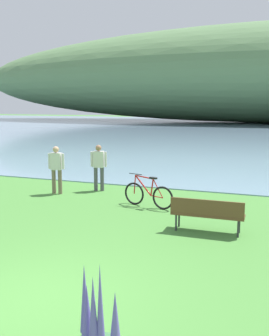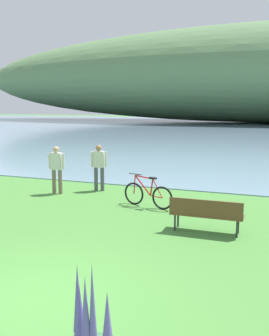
# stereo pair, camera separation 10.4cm
# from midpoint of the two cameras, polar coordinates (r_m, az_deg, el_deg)

# --- Properties ---
(ground_plane) EXTENTS (200.00, 200.00, 0.00)m
(ground_plane) POSITION_cam_midpoint_polar(r_m,az_deg,el_deg) (6.83, -15.27, -18.58)
(ground_plane) COLOR #478438
(bay_water) EXTENTS (180.00, 80.00, 0.04)m
(bay_water) POSITION_cam_midpoint_polar(r_m,az_deg,el_deg) (53.99, 16.55, 5.66)
(bay_water) COLOR #7A99B2
(bay_water) RESTS_ON ground
(distant_hillside) EXTENTS (114.52, 28.00, 16.70)m
(distant_hillside) POSITION_cam_midpoint_polar(r_m,az_deg,el_deg) (71.81, 18.61, 13.08)
(distant_hillside) COLOR #567A4C
(distant_hillside) RESTS_ON bay_water
(park_bench_near_camera) EXTENTS (1.81, 0.50, 0.88)m
(park_bench_near_camera) POSITION_cam_midpoint_polar(r_m,az_deg,el_deg) (9.76, 10.41, -6.50)
(park_bench_near_camera) COLOR brown
(park_bench_near_camera) RESTS_ON ground
(bicycle_leaning_near_bench) EXTENTS (1.73, 0.48, 1.01)m
(bicycle_leaning_near_bench) POSITION_cam_midpoint_polar(r_m,az_deg,el_deg) (12.02, 1.77, -3.94)
(bicycle_leaning_near_bench) COLOR black
(bicycle_leaning_near_bench) RESTS_ON ground
(person_at_shoreline) EXTENTS (0.60, 0.30, 1.71)m
(person_at_shoreline) POSITION_cam_midpoint_polar(r_m,az_deg,el_deg) (14.23, -5.52, 0.49)
(person_at_shoreline) COLOR #4C4C51
(person_at_shoreline) RESTS_ON ground
(person_on_the_grass) EXTENTS (0.61, 0.26, 1.71)m
(person_on_the_grass) POSITION_cam_midpoint_polar(r_m,az_deg,el_deg) (13.97, -11.69, 0.17)
(person_on_the_grass) COLOR #72604C
(person_on_the_grass) RESTS_ON ground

